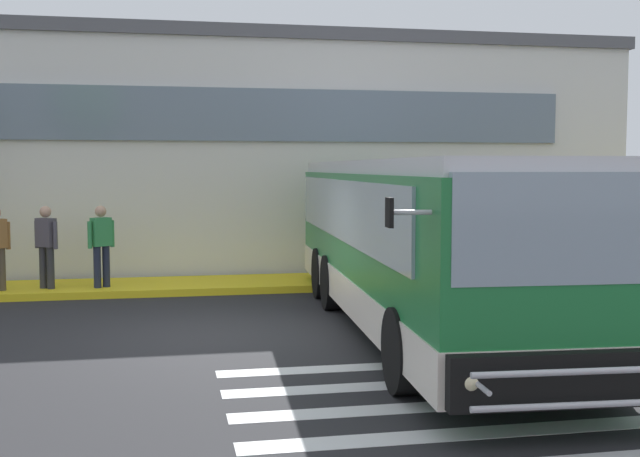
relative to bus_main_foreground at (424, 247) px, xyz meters
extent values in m
cube|color=#232326|center=(-3.22, 0.31, -1.34)|extent=(80.00, 90.00, 0.02)
cube|color=silver|center=(-1.22, -4.79, -1.33)|extent=(4.40, 0.36, 0.01)
cube|color=silver|center=(-1.22, -3.89, -1.33)|extent=(4.40, 0.36, 0.01)
cube|color=silver|center=(-1.22, -2.99, -1.33)|extent=(4.40, 0.36, 0.01)
cube|color=silver|center=(-1.22, -2.09, -1.33)|extent=(4.40, 0.36, 0.01)
cube|color=silver|center=(-3.22, 12.31, 1.44)|extent=(21.33, 12.00, 5.55)
cube|color=#56565B|center=(-3.22, 12.31, 4.37)|extent=(21.53, 12.20, 0.30)
cube|color=slate|center=(-2.22, 6.27, 2.47)|extent=(15.33, 0.10, 1.20)
cube|color=yellow|center=(-3.22, 5.11, -1.26)|extent=(25.33, 2.00, 0.15)
cube|color=#1E7238|center=(0.00, 0.02, 0.09)|extent=(3.15, 10.58, 2.15)
cube|color=silver|center=(0.00, 0.02, -0.71)|extent=(3.19, 10.63, 0.55)
cube|color=silver|center=(0.00, 0.02, 1.27)|extent=(3.04, 10.38, 0.20)
cube|color=#8C9EAD|center=(-0.30, -5.14, 0.69)|extent=(2.35, 0.26, 1.05)
cube|color=#8C9EAD|center=(1.31, 0.25, 0.59)|extent=(0.58, 9.24, 0.95)
cube|color=#8C9EAD|center=(-1.27, 0.40, 0.59)|extent=(0.58, 9.24, 0.95)
cube|color=black|center=(-0.30, -5.14, 1.05)|extent=(2.15, 0.22, 0.28)
cube|color=black|center=(-0.31, -5.27, -0.70)|extent=(2.46, 0.34, 0.52)
sphere|color=beige|center=(-1.33, -5.25, -0.68)|extent=(0.18, 0.18, 0.18)
cylinder|color=#B7B7BF|center=(-1.78, -4.86, 0.84)|extent=(0.40, 0.07, 0.05)
cube|color=black|center=(-1.98, -4.85, 0.84)|extent=(0.05, 0.20, 0.28)
cylinder|color=black|center=(0.98, -3.46, -0.83)|extent=(0.36, 1.02, 1.00)
cylinder|color=black|center=(-1.37, -3.33, -0.83)|extent=(0.36, 1.02, 1.00)
cylinder|color=black|center=(1.29, 1.98, -0.83)|extent=(0.36, 1.02, 1.00)
cylinder|color=black|center=(-1.05, 2.12, -0.83)|extent=(0.36, 1.02, 1.00)
cylinder|color=black|center=(1.37, 3.28, -0.83)|extent=(0.36, 1.02, 1.00)
cylinder|color=black|center=(-0.98, 3.41, -0.83)|extent=(0.36, 1.02, 1.00)
cylinder|color=#B7B7BF|center=(-0.33, -5.64, -0.83)|extent=(2.25, 0.19, 0.06)
cylinder|color=#B7B7BF|center=(-0.33, -5.64, -0.53)|extent=(2.25, 0.19, 0.06)
cylinder|color=#B7B7BF|center=(-1.29, -5.39, -0.68)|extent=(0.08, 0.50, 0.05)
cylinder|color=#4C4233|center=(-7.23, 4.66, -0.76)|extent=(0.15, 0.15, 0.85)
cylinder|color=#996633|center=(-7.11, 4.75, -0.09)|extent=(0.09, 0.09, 0.55)
cylinder|color=#2D2D33|center=(-6.31, 4.69, -0.76)|extent=(0.15, 0.15, 0.85)
cylinder|color=#2D2D33|center=(-6.47, 4.81, -0.76)|extent=(0.15, 0.15, 0.85)
cube|color=#4C4751|center=(-6.39, 4.75, -0.04)|extent=(0.44, 0.41, 0.58)
sphere|color=tan|center=(-6.39, 4.75, 0.38)|extent=(0.23, 0.23, 0.23)
cylinder|color=#4C4751|center=(-6.19, 4.60, -0.09)|extent=(0.09, 0.09, 0.55)
cylinder|color=#4C4751|center=(-6.59, 4.90, -0.09)|extent=(0.09, 0.09, 0.55)
cylinder|color=#1E2338|center=(-5.23, 4.76, -0.76)|extent=(0.15, 0.15, 0.85)
cylinder|color=#1E2338|center=(-5.39, 4.65, -0.76)|extent=(0.15, 0.15, 0.85)
cube|color=#338C4C|center=(-5.31, 4.70, -0.04)|extent=(0.44, 0.39, 0.58)
sphere|color=tan|center=(-5.31, 4.70, 0.38)|extent=(0.23, 0.23, 0.23)
cylinder|color=#338C4C|center=(-5.10, 4.84, -0.09)|extent=(0.09, 0.09, 0.55)
cylinder|color=#338C4C|center=(-5.52, 4.57, -0.09)|extent=(0.09, 0.09, 0.55)
camera|label=1|loc=(-4.02, -11.91, 1.25)|focal=44.47mm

